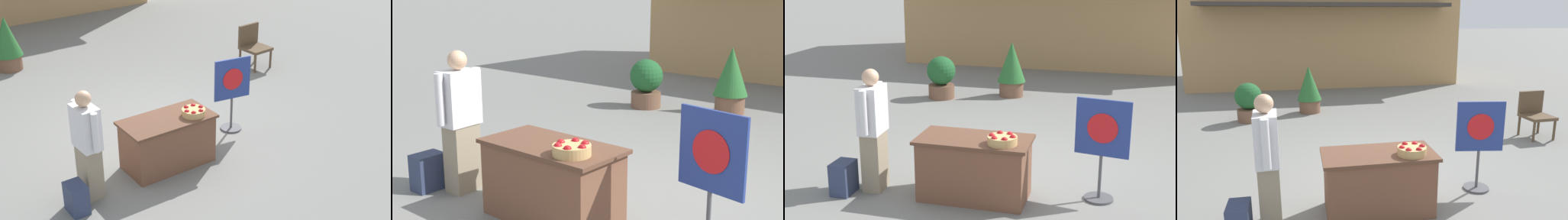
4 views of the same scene
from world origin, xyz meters
TOP-DOWN VIEW (x-y plane):
  - ground_plane at (0.00, 0.00)m, footprint 120.00×120.00m
  - display_table at (-0.38, -0.97)m, footprint 1.40×0.72m
  - apple_basket at (-0.00, -1.11)m, footprint 0.35×0.35m
  - person_visitor at (-1.70, -1.05)m, footprint 0.28×0.61m
  - backpack at (-2.02, -1.29)m, footprint 0.24×0.34m
  - poster_board at (1.13, -0.63)m, footprint 0.66×0.36m
  - patio_chair at (3.38, 1.45)m, footprint 0.59×0.59m
  - potted_plant_near_left at (-1.07, 4.32)m, footprint 0.61×0.61m

SIDE VIEW (x-z plane):
  - ground_plane at x=0.00m, z-range 0.00..0.00m
  - backpack at x=-2.02m, z-range 0.00..0.42m
  - display_table at x=-0.38m, z-range 0.00..0.78m
  - patio_chair at x=3.38m, z-range 0.05..0.97m
  - potted_plant_near_left at x=-1.07m, z-range 0.03..1.22m
  - poster_board at x=1.13m, z-range 0.08..1.36m
  - person_visitor at x=-1.70m, z-range 0.01..1.60m
  - apple_basket at x=0.00m, z-range 0.78..0.91m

